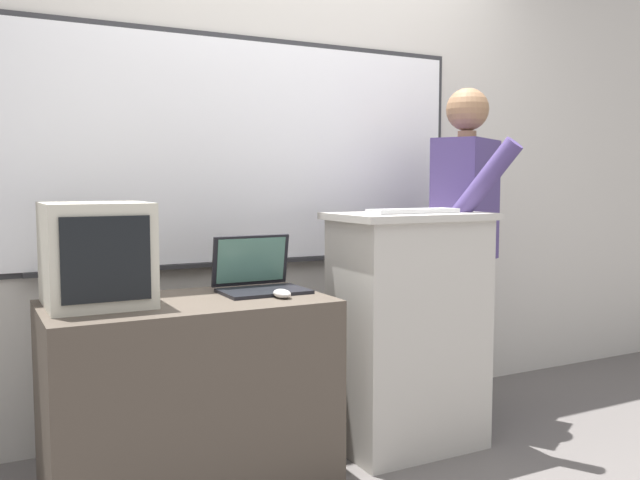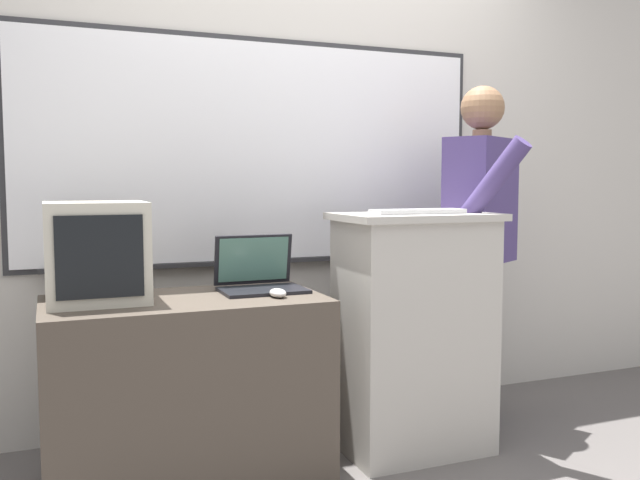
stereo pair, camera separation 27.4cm
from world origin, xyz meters
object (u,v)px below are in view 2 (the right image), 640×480
object	(u,v)px
computer_mouse_by_laptop	(278,293)
crt_monitor	(96,251)
lectern_podium	(414,332)
person_presenter	(481,232)
side_desk	(187,392)
wireless_keyboard	(418,211)
laptop	(258,275)

from	to	relation	value
computer_mouse_by_laptop	crt_monitor	world-z (taller)	crt_monitor
lectern_podium	person_presenter	world-z (taller)	person_presenter
side_desk	wireless_keyboard	size ratio (longest dim) A/B	2.56
person_presenter	wireless_keyboard	world-z (taller)	person_presenter
crt_monitor	side_desk	bearing A→B (deg)	-11.92
lectern_podium	side_desk	xyz separation A→B (m)	(-0.99, 0.02, -0.16)
computer_mouse_by_laptop	crt_monitor	distance (m)	0.70
person_presenter	crt_monitor	world-z (taller)	person_presenter
side_desk	crt_monitor	world-z (taller)	crt_monitor
lectern_podium	computer_mouse_by_laptop	world-z (taller)	lectern_podium
wireless_keyboard	crt_monitor	world-z (taller)	crt_monitor
laptop	wireless_keyboard	distance (m)	0.72
crt_monitor	laptop	bearing A→B (deg)	2.02
side_desk	wireless_keyboard	distance (m)	1.19
lectern_podium	computer_mouse_by_laptop	xyz separation A→B (m)	(-0.66, -0.10, 0.23)
laptop	crt_monitor	xyz separation A→B (m)	(-0.63, -0.02, 0.12)
wireless_keyboard	computer_mouse_by_laptop	distance (m)	0.70
side_desk	laptop	distance (m)	0.54
lectern_podium	wireless_keyboard	world-z (taller)	wireless_keyboard
computer_mouse_by_laptop	person_presenter	bearing A→B (deg)	13.59
laptop	crt_monitor	bearing A→B (deg)	-177.98
computer_mouse_by_laptop	lectern_podium	bearing A→B (deg)	8.26
lectern_podium	laptop	distance (m)	0.73
lectern_podium	side_desk	size ratio (longest dim) A/B	1.00
lectern_podium	laptop	bearing A→B (deg)	170.56
computer_mouse_by_laptop	side_desk	bearing A→B (deg)	160.55
lectern_podium	wireless_keyboard	bearing A→B (deg)	-109.76
wireless_keyboard	crt_monitor	distance (m)	1.30
laptop	computer_mouse_by_laptop	size ratio (longest dim) A/B	3.37
side_desk	computer_mouse_by_laptop	world-z (taller)	computer_mouse_by_laptop
side_desk	crt_monitor	xyz separation A→B (m)	(-0.31, 0.07, 0.55)
wireless_keyboard	computer_mouse_by_laptop	world-z (taller)	wireless_keyboard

